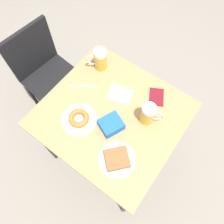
% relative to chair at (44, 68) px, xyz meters
% --- Properties ---
extents(ground_plane, '(8.00, 8.00, 0.00)m').
position_rel_chair_xyz_m(ground_plane, '(-0.09, -0.75, -0.53)').
color(ground_plane, gray).
extents(table, '(0.78, 0.82, 0.77)m').
position_rel_chair_xyz_m(table, '(-0.09, -0.75, 0.15)').
color(table, tan).
rests_on(table, ground_plane).
extents(chair, '(0.44, 0.44, 0.87)m').
position_rel_chair_xyz_m(chair, '(0.00, 0.00, 0.00)').
color(chair, black).
rests_on(chair, ground_plane).
extents(plate_with_cake, '(0.21, 0.21, 0.04)m').
position_rel_chair_xyz_m(plate_with_cake, '(-0.30, -0.94, 0.25)').
color(plate_with_cake, white).
rests_on(plate_with_cake, table).
extents(plate_with_donut, '(0.21, 0.21, 0.04)m').
position_rel_chair_xyz_m(plate_with_donut, '(-0.24, -0.62, 0.25)').
color(plate_with_donut, white).
rests_on(plate_with_donut, table).
extents(beer_mug_left, '(0.08, 0.13, 0.15)m').
position_rel_chair_xyz_m(beer_mug_left, '(0.00, -0.94, 0.31)').
color(beer_mug_left, gold).
rests_on(beer_mug_left, table).
extents(beer_mug_center, '(0.10, 0.12, 0.15)m').
position_rel_chair_xyz_m(beer_mug_center, '(0.15, -0.48, 0.31)').
color(beer_mug_center, gold).
rests_on(beer_mug_center, table).
extents(napkin_folded, '(0.14, 0.17, 0.00)m').
position_rel_chair_xyz_m(napkin_folded, '(0.05, -0.72, 0.24)').
color(napkin_folded, white).
rests_on(napkin_folded, table).
extents(fork, '(0.11, 0.16, 0.00)m').
position_rel_chair_xyz_m(fork, '(-0.05, -0.49, 0.23)').
color(fork, silver).
rests_on(fork, table).
extents(passport_near_edge, '(0.15, 0.14, 0.01)m').
position_rel_chair_xyz_m(passport_near_edge, '(0.17, -0.91, 0.24)').
color(passport_near_edge, maroon).
rests_on(passport_near_edge, table).
extents(blue_pouch, '(0.16, 0.15, 0.06)m').
position_rel_chair_xyz_m(blue_pouch, '(-0.16, -0.80, 0.26)').
color(blue_pouch, blue).
rests_on(blue_pouch, table).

